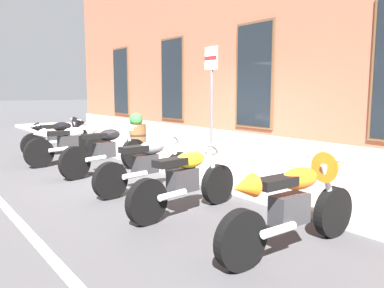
# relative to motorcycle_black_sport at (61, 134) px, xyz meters

# --- Properties ---
(ground_plane) EXTENTS (140.00, 140.00, 0.00)m
(ground_plane) POSITION_rel_motorcycle_black_sport_xyz_m (3.97, 0.88, -0.56)
(ground_plane) COLOR #38383A
(sidewalk) EXTENTS (27.12, 2.52, 0.13)m
(sidewalk) POSITION_rel_motorcycle_black_sport_xyz_m (3.97, 2.14, -0.49)
(sidewalk) COLOR gray
(sidewalk) RESTS_ON ground_plane
(motorcycle_black_sport) EXTENTS (0.62, 2.02, 1.02)m
(motorcycle_black_sport) POSITION_rel_motorcycle_black_sport_xyz_m (0.00, 0.00, 0.00)
(motorcycle_black_sport) COLOR black
(motorcycle_black_sport) RESTS_ON ground_plane
(motorcycle_white_sport) EXTENTS (0.63, 2.19, 1.00)m
(motorcycle_white_sport) POSITION_rel_motorcycle_black_sport_xyz_m (1.46, -0.20, -0.01)
(motorcycle_white_sport) COLOR black
(motorcycle_white_sport) RESTS_ON ground_plane
(motorcycle_black_naked) EXTENTS (0.74, 2.16, 1.00)m
(motorcycle_black_naked) POSITION_rel_motorcycle_black_sport_xyz_m (3.07, -0.05, -0.06)
(motorcycle_black_naked) COLOR black
(motorcycle_black_naked) RESTS_ON ground_plane
(motorcycle_grey_naked) EXTENTS (0.62, 2.10, 0.95)m
(motorcycle_grey_naked) POSITION_rel_motorcycle_black_sport_xyz_m (4.84, -0.08, -0.08)
(motorcycle_grey_naked) COLOR black
(motorcycle_grey_naked) RESTS_ON ground_plane
(motorcycle_yellow_naked) EXTENTS (0.62, 1.99, 0.95)m
(motorcycle_yellow_naked) POSITION_rel_motorcycle_black_sport_xyz_m (6.26, -0.29, -0.08)
(motorcycle_yellow_naked) COLOR black
(motorcycle_yellow_naked) RESTS_ON ground_plane
(motorcycle_orange_sport) EXTENTS (0.62, 2.11, 1.05)m
(motorcycle_orange_sport) POSITION_rel_motorcycle_black_sport_xyz_m (8.03, -0.08, 0.01)
(motorcycle_orange_sport) COLOR black
(motorcycle_orange_sport) RESTS_ON ground_plane
(parking_sign) EXTENTS (0.36, 0.07, 2.50)m
(parking_sign) POSITION_rel_motorcycle_black_sport_xyz_m (4.56, 1.55, 1.18)
(parking_sign) COLOR #4C4C51
(parking_sign) RESTS_ON sidewalk
(barrel_planter) EXTENTS (0.61, 0.61, 0.96)m
(barrel_planter) POSITION_rel_motorcycle_black_sport_xyz_m (0.34, 2.13, -0.02)
(barrel_planter) COLOR brown
(barrel_planter) RESTS_ON sidewalk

